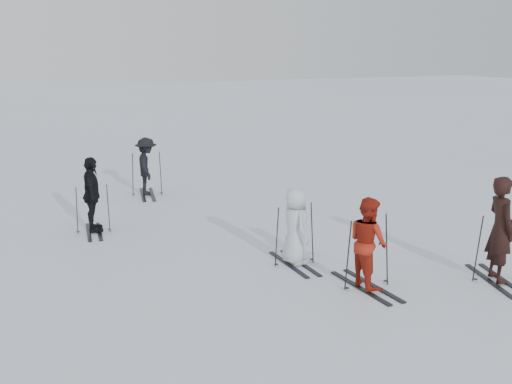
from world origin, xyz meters
The scene contains 11 objects.
ground centered at (0.00, 0.00, 0.00)m, with size 120.00×120.00×0.00m, color silver.
skier_near_dark centered at (2.74, -3.54, 0.97)m, with size 0.70×0.46×1.93m, color black.
skier_red centered at (0.40, -2.79, 0.81)m, with size 0.79×0.62×1.63m, color #9D2011.
skier_grey centered at (-0.18, -1.16, 0.76)m, with size 0.74×0.48×1.52m, color silver.
skier_uphill_left centered at (-3.32, 2.76, 0.87)m, with size 1.02×0.42×1.73m, color black.
skier_uphill_far centered at (-1.15, 5.91, 0.82)m, with size 1.06×0.61×1.64m, color black.
skis_near_dark centered at (2.74, -3.54, 0.66)m, with size 0.96×1.80×1.32m, color black, non-canonical shape.
skis_red centered at (0.40, -2.79, 0.67)m, with size 0.98×1.84×1.35m, color black, non-canonical shape.
skis_grey centered at (-0.18, -1.16, 0.63)m, with size 0.91×1.72×1.25m, color black, non-canonical shape.
skis_uphill_left centered at (-3.32, 2.76, 0.57)m, with size 0.83×1.57×1.14m, color black, non-canonical shape.
skis_uphill_far centered at (-1.15, 5.91, 0.64)m, with size 0.93×1.76×1.29m, color black, non-canonical shape.
Camera 1 is at (-5.98, -11.71, 4.23)m, focal length 45.00 mm.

